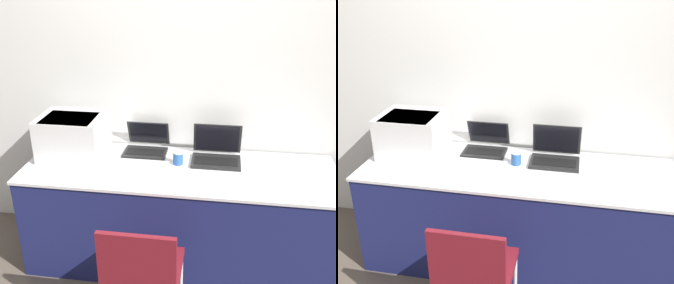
% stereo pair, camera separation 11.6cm
% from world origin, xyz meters
% --- Properties ---
extents(wall_back, '(8.00, 0.05, 2.60)m').
position_xyz_m(wall_back, '(0.00, 0.75, 1.30)').
color(wall_back, silver).
rests_on(wall_back, ground_plane).
extents(table, '(2.18, 0.72, 0.78)m').
position_xyz_m(table, '(0.00, 0.35, 0.39)').
color(table, '#191E51').
rests_on(table, ground_plane).
extents(printer, '(0.45, 0.38, 0.31)m').
position_xyz_m(printer, '(-0.79, 0.44, 0.94)').
color(printer, silver).
rests_on(printer, table).
extents(laptop_left, '(0.32, 0.29, 0.21)m').
position_xyz_m(laptop_left, '(-0.28, 0.60, 0.82)').
color(laptop_left, black).
rests_on(laptop_left, table).
extents(laptop_right, '(0.35, 0.28, 0.25)m').
position_xyz_m(laptop_right, '(0.25, 0.52, 0.83)').
color(laptop_right, black).
rests_on(laptop_right, table).
extents(external_keyboard, '(0.41, 0.15, 0.02)m').
position_xyz_m(external_keyboard, '(-0.28, 0.34, 0.79)').
color(external_keyboard, silver).
rests_on(external_keyboard, table).
extents(coffee_cup, '(0.07, 0.07, 0.10)m').
position_xyz_m(coffee_cup, '(-0.02, 0.42, 0.82)').
color(coffee_cup, '#285699').
rests_on(coffee_cup, table).
extents(chair, '(0.41, 0.44, 0.84)m').
position_xyz_m(chair, '(-0.12, -0.39, 0.50)').
color(chair, maroon).
rests_on(chair, ground_plane).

